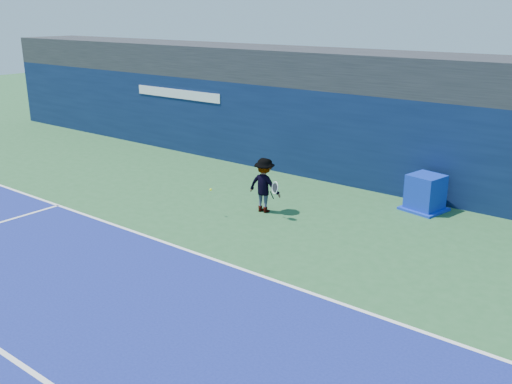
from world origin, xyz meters
TOP-DOWN VIEW (x-y plane):
  - ground at (0.00, 0.00)m, footprint 80.00×80.00m
  - baseline at (0.00, 3.00)m, footprint 24.00×0.10m
  - stadium_band at (0.00, 11.50)m, footprint 36.00×3.00m
  - back_wall_assembly at (-0.00, 10.50)m, footprint 36.00×1.03m
  - equipment_cart at (3.66, 9.32)m, footprint 1.29×1.29m
  - tennis_player at (0.10, 6.37)m, footprint 1.26×0.70m
  - tennis_ball at (-0.83, 5.14)m, footprint 0.07×0.07m

SIDE VIEW (x-z plane):
  - ground at x=0.00m, z-range 0.00..0.00m
  - baseline at x=0.00m, z-range 0.01..0.01m
  - equipment_cart at x=3.66m, z-range -0.05..1.00m
  - tennis_ball at x=-0.83m, z-range 0.75..0.81m
  - tennis_player at x=0.10m, z-range 0.00..1.57m
  - back_wall_assembly at x=0.00m, z-range 0.00..3.00m
  - stadium_band at x=0.00m, z-range 3.00..4.20m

